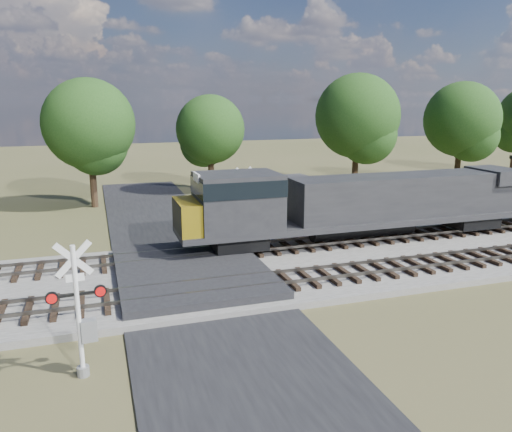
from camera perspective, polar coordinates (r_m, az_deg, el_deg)
name	(u,v)px	position (r m, az deg, el deg)	size (l,w,h in m)	color
ground	(194,283)	(24.08, -7.12, -7.56)	(160.00, 160.00, 0.00)	#474A27
ballast_bed	(373,257)	(27.95, 13.28, -4.54)	(140.00, 10.00, 0.30)	gray
road	(194,282)	(24.07, -7.12, -7.47)	(7.00, 60.00, 0.08)	black
crossing_panel	(192,273)	(24.43, -7.36, -6.47)	(7.00, 9.00, 0.62)	#262628
track_near	(270,281)	(22.88, 1.59, -7.48)	(140.00, 2.60, 0.33)	black
track_far	(239,251)	(27.39, -1.92, -3.97)	(140.00, 2.60, 0.33)	black
crossing_signal_near	(82,321)	(16.54, -19.26, -11.29)	(1.78, 0.41, 4.42)	silver
crossing_signal_far	(242,209)	(30.71, -1.56, 0.75)	(1.82, 0.43, 4.52)	silver
equipment_shed	(287,202)	(34.39, 3.54, 1.60)	(5.14, 5.14, 3.15)	#4D2E21
treeline	(214,120)	(43.33, -4.83, 10.91)	(76.66, 11.66, 11.98)	black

